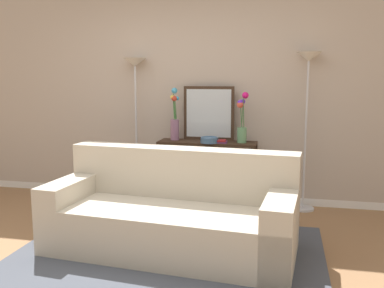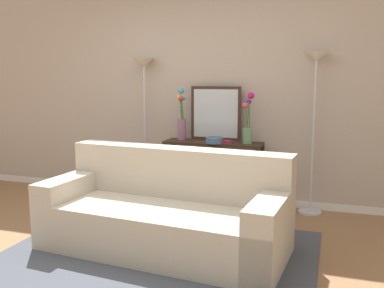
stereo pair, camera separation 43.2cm
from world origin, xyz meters
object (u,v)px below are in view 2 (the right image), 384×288
Objects in this scene: wall_mirror at (216,113)px; fruit_bowl at (215,140)px; floor_lamp_right at (315,87)px; vase_tall_flowers at (182,121)px; console_table at (213,163)px; floor_lamp_left at (144,89)px; book_row_under_console at (186,199)px; couch at (166,215)px; vase_short_flowers at (248,123)px; book_stack at (224,142)px.

wall_mirror is 3.11× the size of fruit_bowl.
vase_tall_flowers is (-1.52, -0.07, -0.41)m from floor_lamp_right.
console_table is 0.63m from vase_tall_flowers.
floor_lamp_left is 0.95m from wall_mirror.
book_row_under_console is (-0.34, 0.00, -0.47)m from console_table.
vase_tall_flowers is (-0.39, -0.10, -0.09)m from wall_mirror.
floor_lamp_left is at bearing 173.87° from console_table.
floor_lamp_left reaches higher than fruit_bowl.
vase_tall_flowers is at bearing 175.48° from console_table.
couch is at bearing -59.54° from floor_lamp_left.
floor_lamp_left reaches higher than vase_short_flowers.
book_stack is at bearing -8.84° from book_row_under_console.
fruit_bowl is (-0.36, -0.09, -0.20)m from vase_short_flowers.
console_table is 0.59m from wall_mirror.
book_stack is (0.16, -0.21, -0.30)m from wall_mirror.
console_table is at bearing -4.52° from vase_tall_flowers.
vase_tall_flowers is (-0.34, 1.39, 0.70)m from couch.
book_stack is (-0.26, -0.07, -0.22)m from vase_short_flowers.
vase_tall_flowers is 0.51m from fruit_bowl.
console_table is 1.43m from floor_lamp_right.
console_table is at bearing -86.33° from wall_mirror.
vase_short_flowers is (1.32, -0.10, -0.36)m from floor_lamp_left.
wall_mirror is (-1.13, 0.04, -0.32)m from floor_lamp_right.
floor_lamp_right reaches higher than floor_lamp_left.
wall_mirror reaches higher than console_table.
wall_mirror is (0.05, 1.49, 0.79)m from couch.
vase_short_flowers is at bearing -0.27° from book_row_under_console.
floor_lamp_right reaches higher than vase_short_flowers.
floor_lamp_right is at bearing 50.92° from couch.
floor_lamp_left is 3.01× the size of vase_short_flowers.
couch reaches higher than fruit_bowl.
vase_short_flowers is 2.82× the size of fruit_bowl.
couch is 3.46× the size of wall_mirror.
book_row_under_console is (-0.75, 0.00, -0.96)m from vase_short_flowers.
floor_lamp_left is 1.13m from fruit_bowl.
floor_lamp_right is (1.18, 1.45, 1.11)m from couch.
wall_mirror is at bearing 161.62° from vase_short_flowers.
wall_mirror is at bearing 2.24° from floor_lamp_left.
console_table is 1.85× the size of vase_tall_flowers.
floor_lamp_left is at bearing -180.00° from floor_lamp_right.
wall_mirror is 0.40m from book_stack.
console_table is 1.80× the size of wall_mirror.
fruit_bowl is at bearing -165.65° from vase_short_flowers.
vase_short_flowers is (-0.72, -0.10, -0.40)m from floor_lamp_right.
book_row_under_console is at bearing -176.15° from floor_lamp_right.
book_stack is (0.55, -0.11, -0.21)m from vase_tall_flowers.
fruit_bowl reaches higher than console_table.
floor_lamp_right is 2.88× the size of vase_tall_flowers.
wall_mirror is 2.38× the size of book_row_under_console.
vase_short_flowers is (0.46, 1.35, 0.71)m from couch.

